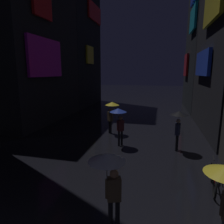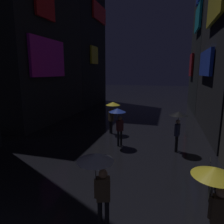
# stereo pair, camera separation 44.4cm
# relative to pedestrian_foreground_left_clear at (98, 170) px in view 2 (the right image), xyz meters

# --- Properties ---
(building_left_mid) EXTENTS (4.25, 8.95, 12.74)m
(building_left_mid) POSITION_rel_pedestrian_foreground_left_clear_xyz_m (-9.06, 10.38, 4.70)
(building_left_mid) COLOR black
(building_left_mid) RESTS_ON ground
(building_left_far) EXTENTS (4.25, 7.81, 21.68)m
(building_left_far) POSITION_rel_pedestrian_foreground_left_clear_xyz_m (-9.06, 18.82, 9.18)
(building_left_far) COLOR black
(building_left_far) RESTS_ON ground
(building_right_far) EXTENTS (4.25, 8.30, 19.61)m
(building_right_far) POSITION_rel_pedestrian_foreground_left_clear_xyz_m (5.91, 19.06, 8.15)
(building_right_far) COLOR black
(building_right_far) RESTS_ON ground
(pedestrian_foreground_left_clear) EXTENTS (0.90, 0.90, 2.12)m
(pedestrian_foreground_left_clear) POSITION_rel_pedestrian_foreground_left_clear_xyz_m (0.00, 0.00, 0.00)
(pedestrian_foreground_left_clear) COLOR black
(pedestrian_foreground_left_clear) RESTS_ON ground
(pedestrian_midstreet_centre_blue) EXTENTS (0.90, 0.90, 2.12)m
(pedestrian_midstreet_centre_blue) POSITION_rel_pedestrian_foreground_left_clear_xyz_m (-0.99, 5.88, 0.00)
(pedestrian_midstreet_centre_blue) COLOR black
(pedestrian_midstreet_centre_blue) RESTS_ON ground
(pedestrian_midstreet_left_yellow) EXTENTS (0.90, 0.90, 2.12)m
(pedestrian_midstreet_left_yellow) POSITION_rel_pedestrian_foreground_left_clear_xyz_m (-1.90, 7.96, 0.00)
(pedestrian_midstreet_left_yellow) COLOR black
(pedestrian_midstreet_left_yellow) RESTS_ON ground
(pedestrian_far_right_yellow) EXTENTS (0.90, 0.90, 2.12)m
(pedestrian_far_right_yellow) POSITION_rel_pedestrian_foreground_left_clear_xyz_m (2.57, -0.01, 0.00)
(pedestrian_far_right_yellow) COLOR #2D2D38
(pedestrian_far_right_yellow) RESTS_ON ground
(pedestrian_foreground_right_black) EXTENTS (0.90, 0.90, 2.12)m
(pedestrian_foreground_right_black) POSITION_rel_pedestrian_foreground_left_clear_xyz_m (2.05, 5.87, 0.00)
(pedestrian_foreground_right_black) COLOR black
(pedestrian_foreground_right_black) RESTS_ON ground
(bicycle_parked_at_storefront) EXTENTS (0.33, 1.81, 0.96)m
(bicycle_parked_at_storefront) POSITION_rel_pedestrian_foreground_left_clear_xyz_m (3.02, 2.66, -1.28)
(bicycle_parked_at_storefront) COLOR black
(bicycle_parked_at_storefront) RESTS_ON ground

